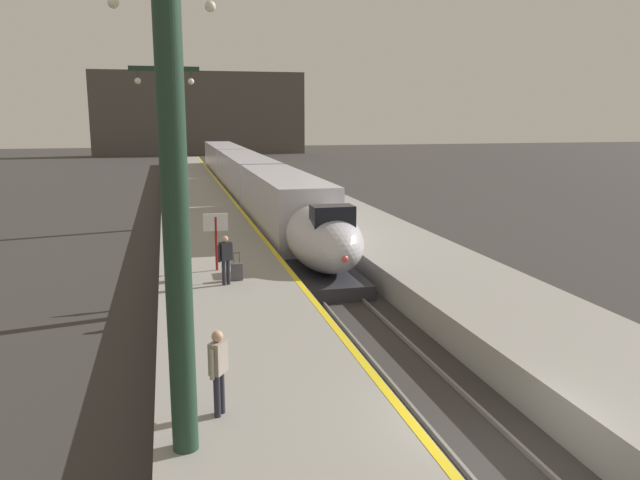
% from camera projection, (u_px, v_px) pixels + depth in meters
% --- Properties ---
extents(ground_plane, '(260.00, 260.00, 0.00)m').
position_uv_depth(ground_plane, '(502.00, 470.00, 12.15)').
color(ground_plane, '#33302D').
extents(platform_left, '(4.80, 110.00, 1.05)m').
position_uv_depth(platform_left, '(206.00, 229.00, 34.71)').
color(platform_left, gray).
rests_on(platform_left, ground).
extents(platform_right, '(4.80, 110.00, 1.05)m').
position_uv_depth(platform_right, '(348.00, 224.00, 36.58)').
color(platform_right, gray).
rests_on(platform_right, ground).
extents(platform_left_safety_stripe, '(0.20, 107.80, 0.01)m').
position_uv_depth(platform_left_safety_stripe, '(248.00, 218.00, 35.13)').
color(platform_left_safety_stripe, yellow).
rests_on(platform_left_safety_stripe, platform_left).
extents(rail_main_left, '(0.08, 110.00, 0.12)m').
position_uv_depth(rail_main_left, '(259.00, 227.00, 38.18)').
color(rail_main_left, slate).
rests_on(rail_main_left, ground).
extents(rail_main_right, '(0.08, 110.00, 0.12)m').
position_uv_depth(rail_main_right, '(283.00, 226.00, 38.53)').
color(rail_main_right, slate).
rests_on(rail_main_right, ground).
extents(highspeed_train_main, '(2.92, 56.48, 3.60)m').
position_uv_depth(highspeed_train_main, '(248.00, 178.00, 48.66)').
color(highspeed_train_main, silver).
rests_on(highspeed_train_main, ground).
extents(station_column_near, '(4.00, 0.68, 10.13)m').
position_uv_depth(station_column_near, '(170.00, 90.00, 9.74)').
color(station_column_near, '#1E3828').
rests_on(station_column_near, platform_left).
extents(station_column_mid, '(4.00, 0.68, 10.05)m').
position_uv_depth(station_column_mid, '(167.00, 105.00, 20.71)').
color(station_column_mid, '#1E3828').
rests_on(station_column_mid, platform_left).
extents(station_column_far, '(4.00, 0.68, 8.52)m').
position_uv_depth(station_column_far, '(167.00, 123.00, 37.11)').
color(station_column_far, '#1E3828').
rests_on(station_column_far, platform_left).
extents(passenger_near_edge, '(0.52, 0.36, 1.69)m').
position_uv_depth(passenger_near_edge, '(225.00, 256.00, 21.24)').
color(passenger_near_edge, '#23232D').
rests_on(passenger_near_edge, platform_left).
extents(passenger_mid_platform, '(0.39, 0.49, 1.69)m').
position_uv_depth(passenger_mid_platform, '(218.00, 366.00, 11.94)').
color(passenger_mid_platform, '#23232D').
rests_on(passenger_mid_platform, platform_left).
extents(rolling_suitcase, '(0.40, 0.22, 0.98)m').
position_uv_depth(rolling_suitcase, '(237.00, 272.00, 21.96)').
color(rolling_suitcase, '#4C4C51').
rests_on(rolling_suitcase, platform_left).
extents(departure_info_board, '(0.90, 0.10, 2.12)m').
position_uv_depth(departure_info_board, '(216.00, 230.00, 23.15)').
color(departure_info_board, maroon).
rests_on(departure_info_board, platform_left).
extents(terminus_back_wall, '(36.00, 2.00, 14.00)m').
position_uv_depth(terminus_back_wall, '(200.00, 113.00, 108.05)').
color(terminus_back_wall, '#4C4742').
rests_on(terminus_back_wall, ground).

